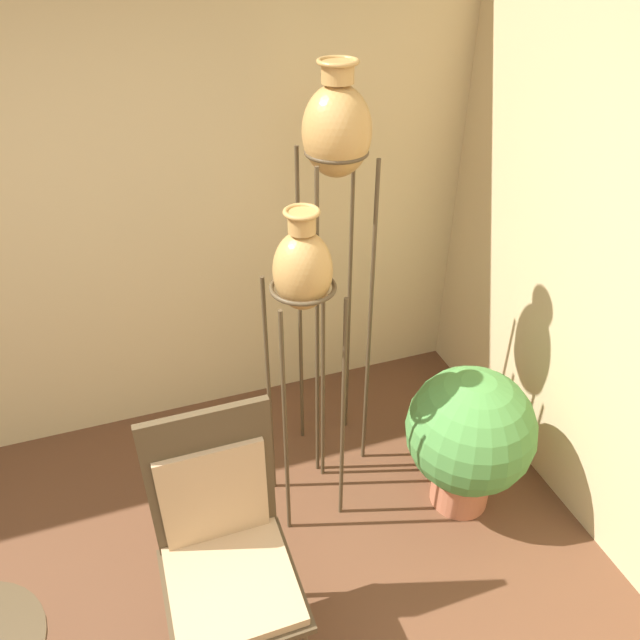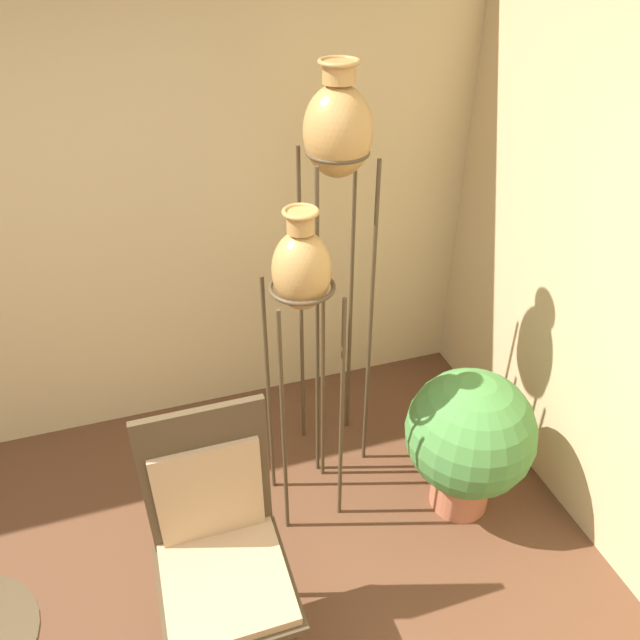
% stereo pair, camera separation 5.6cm
% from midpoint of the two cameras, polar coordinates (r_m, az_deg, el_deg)
% --- Properties ---
extents(wall_back, '(8.22, 0.06, 2.70)m').
position_cam_midpoint_polar(wall_back, '(3.40, -19.86, 9.19)').
color(wall_back, '#D1B784').
rests_on(wall_back, ground_plane).
extents(vase_stand_tall, '(0.30, 0.30, 2.14)m').
position_cam_midpoint_polar(vase_stand_tall, '(2.77, 2.23, 15.72)').
color(vase_stand_tall, '#473823').
rests_on(vase_stand_tall, ground_plane).
extents(vase_stand_medium, '(0.30, 0.30, 1.67)m').
position_cam_midpoint_polar(vase_stand_medium, '(2.60, -1.05, 3.59)').
color(vase_stand_medium, '#473823').
rests_on(vase_stand_medium, ground_plane).
extents(chair, '(0.51, 0.52, 1.18)m').
position_cam_midpoint_polar(chair, '(2.54, -8.63, -19.30)').
color(chair, '#473823').
rests_on(chair, ground_plane).
extents(potted_plant, '(0.64, 0.64, 0.82)m').
position_cam_midpoint_polar(potted_plant, '(3.21, 13.97, -10.38)').
color(potted_plant, '#B26647').
rests_on(potted_plant, ground_plane).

